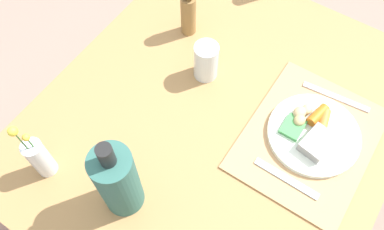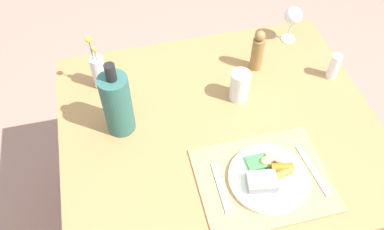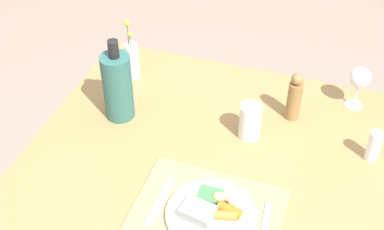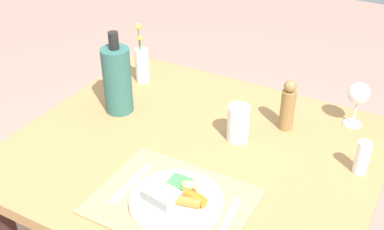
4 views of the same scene
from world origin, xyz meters
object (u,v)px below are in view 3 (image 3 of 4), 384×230
(fork, at_px, (160,201))
(flower_vase, at_px, (132,59))
(dinner_plate, at_px, (212,212))
(water_tumbler, at_px, (250,123))
(cooler_bottle, at_px, (118,86))
(salt_shaker, at_px, (374,146))
(pepper_mill, at_px, (294,97))
(dining_table, at_px, (208,170))
(wine_glass, at_px, (360,79))

(fork, relative_size, flower_vase, 0.77)
(dinner_plate, relative_size, water_tumbler, 2.07)
(cooler_bottle, bearing_deg, salt_shaker, 3.96)
(salt_shaker, height_order, pepper_mill, pepper_mill)
(pepper_mill, distance_m, cooler_bottle, 0.59)
(flower_vase, xyz_separation_m, cooler_bottle, (0.05, -0.22, 0.05))
(dining_table, relative_size, cooler_bottle, 3.77)
(salt_shaker, bearing_deg, water_tumbler, -177.07)
(pepper_mill, relative_size, flower_vase, 0.75)
(flower_vase, bearing_deg, water_tumbler, -20.50)
(pepper_mill, bearing_deg, dinner_plate, -104.88)
(dinner_plate, bearing_deg, salt_shaker, 43.32)
(wine_glass, bearing_deg, flower_vase, -173.93)
(salt_shaker, relative_size, flower_vase, 0.45)
(salt_shaker, bearing_deg, pepper_mill, 156.41)
(water_tumbler, bearing_deg, dining_table, -132.47)
(pepper_mill, bearing_deg, dining_table, -131.03)
(dinner_plate, height_order, fork, dinner_plate)
(dining_table, xyz_separation_m, wine_glass, (0.42, 0.39, 0.21))
(cooler_bottle, height_order, wine_glass, cooler_bottle)
(dinner_plate, relative_size, flower_vase, 1.07)
(pepper_mill, bearing_deg, flower_vase, 175.68)
(dinner_plate, xyz_separation_m, fork, (-0.16, 0.00, -0.01))
(cooler_bottle, relative_size, wine_glass, 1.88)
(salt_shaker, xyz_separation_m, cooler_bottle, (-0.84, -0.06, 0.07))
(water_tumbler, bearing_deg, salt_shaker, 2.93)
(dining_table, xyz_separation_m, pepper_mill, (0.22, 0.25, 0.18))
(dinner_plate, bearing_deg, flower_vase, 131.06)
(water_tumbler, relative_size, flower_vase, 0.52)
(dining_table, xyz_separation_m, water_tumbler, (0.10, 0.11, 0.14))
(salt_shaker, relative_size, wine_glass, 0.67)
(dining_table, distance_m, flower_vase, 0.52)
(pepper_mill, xyz_separation_m, wine_glass, (0.20, 0.13, 0.03))
(dinner_plate, bearing_deg, water_tumbler, 87.25)
(dining_table, xyz_separation_m, dinner_plate, (0.09, -0.25, 0.11))
(dining_table, height_order, salt_shaker, salt_shaker)
(dinner_plate, relative_size, salt_shaker, 2.40)
(salt_shaker, bearing_deg, fork, -145.85)
(salt_shaker, distance_m, flower_vase, 0.91)
(fork, distance_m, flower_vase, 0.64)
(fork, xyz_separation_m, wine_glass, (0.49, 0.64, 0.11))
(cooler_bottle, bearing_deg, water_tumbler, 4.86)
(flower_vase, bearing_deg, dining_table, -37.19)
(pepper_mill, distance_m, flower_vase, 0.62)
(cooler_bottle, bearing_deg, flower_vase, 102.61)
(water_tumbler, relative_size, pepper_mill, 0.68)
(water_tumbler, height_order, flower_vase, flower_vase)
(water_tumbler, bearing_deg, pepper_mill, 50.18)
(pepper_mill, relative_size, cooler_bottle, 0.61)
(dining_table, bearing_deg, flower_vase, 142.81)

